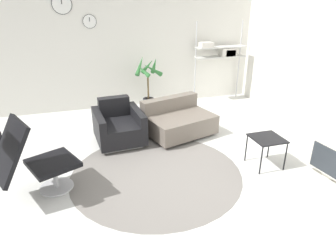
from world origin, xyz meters
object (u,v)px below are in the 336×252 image
at_px(armchair_red, 119,127).
at_px(side_table, 267,141).
at_px(shelf_unit, 222,51).
at_px(lounge_chair, 19,151).
at_px(potted_plant, 148,85).
at_px(couch_low, 178,122).

distance_m(armchair_red, side_table, 2.48).
xyz_separation_m(side_table, shelf_unit, (0.73, 3.10, 0.77)).
height_order(lounge_chair, armchair_red, lounge_chair).
height_order(armchair_red, side_table, armchair_red).
distance_m(lounge_chair, potted_plant, 3.51).
xyz_separation_m(lounge_chair, potted_plant, (2.22, 2.72, -0.10)).
distance_m(lounge_chair, armchair_red, 1.94).
relative_size(armchair_red, shelf_unit, 0.50).
distance_m(lounge_chair, shelf_unit, 5.05).
bearing_deg(armchair_red, couch_low, 176.06).
relative_size(potted_plant, shelf_unit, 0.65).
bearing_deg(potted_plant, shelf_unit, 7.10).
bearing_deg(couch_low, shelf_unit, -150.81).
xyz_separation_m(armchair_red, side_table, (1.99, -1.47, 0.14)).
bearing_deg(couch_low, potted_plant, -96.33).
bearing_deg(shelf_unit, lounge_chair, -144.06).
xyz_separation_m(armchair_red, potted_plant, (0.87, 1.39, 0.32)).
height_order(lounge_chair, side_table, lounge_chair).
height_order(armchair_red, couch_low, armchair_red).
bearing_deg(lounge_chair, couch_low, 93.82).
relative_size(couch_low, shelf_unit, 0.73).
height_order(couch_low, shelf_unit, shelf_unit).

